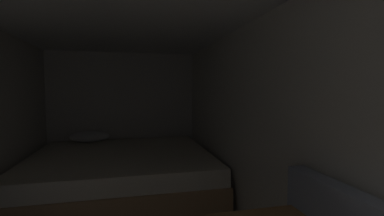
% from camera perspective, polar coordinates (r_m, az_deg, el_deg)
% --- Properties ---
extents(wall_back, '(2.35, 0.05, 1.99)m').
position_cam_1_polar(wall_back, '(4.44, -14.37, -1.53)').
color(wall_back, silver).
rests_on(wall_back, ground).
extents(wall_right, '(0.05, 4.67, 1.99)m').
position_cam_1_polar(wall_right, '(2.35, 13.78, -6.22)').
color(wall_right, silver).
rests_on(wall_right, ground).
extents(ceiling_slab, '(2.35, 4.67, 0.05)m').
position_cam_1_polar(ceiling_slab, '(2.15, -16.16, 20.25)').
color(ceiling_slab, white).
rests_on(ceiling_slab, wall_left).
extents(bed, '(2.13, 1.97, 0.80)m').
position_cam_1_polar(bed, '(3.54, -14.60, -14.10)').
color(bed, tan).
rests_on(bed, ground).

